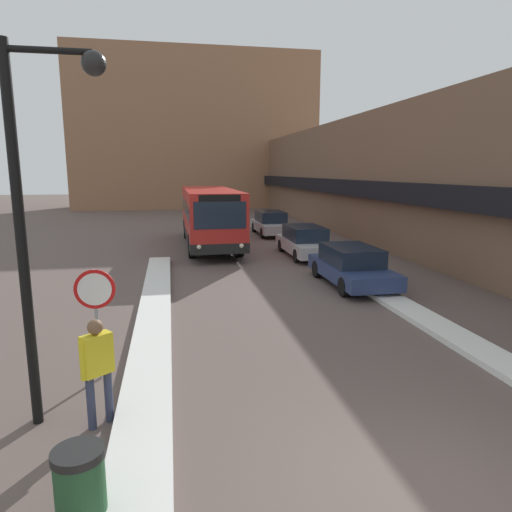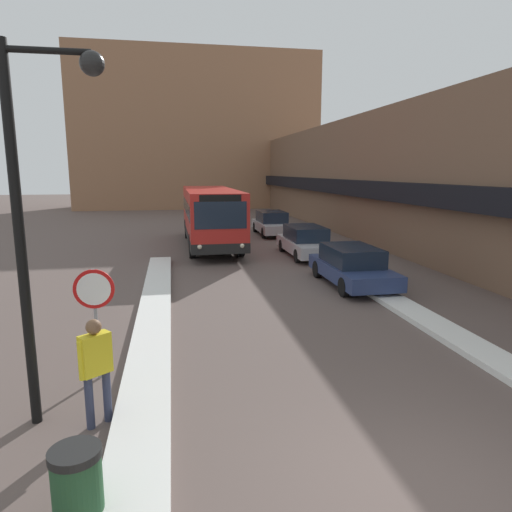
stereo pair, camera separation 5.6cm
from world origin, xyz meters
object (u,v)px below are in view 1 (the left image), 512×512
object	(u,v)px
stop_sign	(96,301)
street_lamp	(39,195)
parked_car_front	(351,266)
pedestrian	(97,363)
parked_car_middle	(305,241)
parked_car_back	(271,223)
trash_bin	(80,488)
city_bus	(210,215)

from	to	relation	value
stop_sign	street_lamp	size ratio (longest dim) A/B	0.37
parked_car_front	street_lamp	xyz separation A→B (m)	(-8.19, -7.64, 2.96)
pedestrian	stop_sign	bearing A→B (deg)	60.15
street_lamp	parked_car_middle	bearing A→B (deg)	58.49
street_lamp	parked_car_back	bearing A→B (deg)	68.61
street_lamp	pedestrian	size ratio (longest dim) A/B	3.32
parked_car_middle	trash_bin	world-z (taller)	parked_car_middle
city_bus	pedestrian	size ratio (longest dim) A/B	5.98
city_bus	parked_car_middle	world-z (taller)	city_bus
stop_sign	trash_bin	size ratio (longest dim) A/B	2.31
city_bus	pedestrian	bearing A→B (deg)	-100.66
parked_car_middle	street_lamp	size ratio (longest dim) A/B	0.80
parked_car_middle	pedestrian	bearing A→B (deg)	-118.74
stop_sign	trash_bin	world-z (taller)	stop_sign
city_bus	parked_car_front	distance (m)	10.38
parked_car_front	parked_car_back	xyz separation A→B (m)	(-0.00, 13.26, 0.05)
parked_car_front	stop_sign	bearing A→B (deg)	-141.32
parked_car_front	parked_car_back	world-z (taller)	parked_car_back
parked_car_front	trash_bin	distance (m)	12.49
parked_car_middle	parked_car_back	distance (m)	7.54
pedestrian	trash_bin	distance (m)	2.24
parked_car_front	stop_sign	xyz separation A→B (m)	(-7.72, -6.18, 0.89)
parked_car_middle	parked_car_front	bearing A→B (deg)	-90.00
parked_car_middle	trash_bin	size ratio (longest dim) A/B	4.92
trash_bin	pedestrian	bearing A→B (deg)	92.42
city_bus	parked_car_front	xyz separation A→B (m)	(4.21, -9.44, -0.99)
parked_car_front	pedestrian	distance (m)	10.89
parked_car_front	trash_bin	size ratio (longest dim) A/B	4.72
stop_sign	parked_car_middle	bearing A→B (deg)	57.01
parked_car_middle	parked_car_back	world-z (taller)	parked_car_back
city_bus	parked_car_back	world-z (taller)	city_bus
parked_car_middle	pedestrian	distance (m)	15.54
parked_car_back	street_lamp	xyz separation A→B (m)	(-8.19, -20.90, 2.91)
parked_car_front	parked_car_middle	bearing A→B (deg)	90.00
parked_car_back	trash_bin	size ratio (longest dim) A/B	4.88
parked_car_back	parked_car_front	bearing A→B (deg)	-90.00
trash_bin	parked_car_front	bearing A→B (deg)	53.77
parked_car_middle	stop_sign	xyz separation A→B (m)	(-7.72, -11.90, 0.87)
parked_car_front	trash_bin	world-z (taller)	parked_car_front
street_lamp	pedestrian	distance (m)	2.71
city_bus	parked_car_front	bearing A→B (deg)	-65.97
parked_car_middle	pedestrian	xyz separation A→B (m)	(-7.47, -13.63, 0.35)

